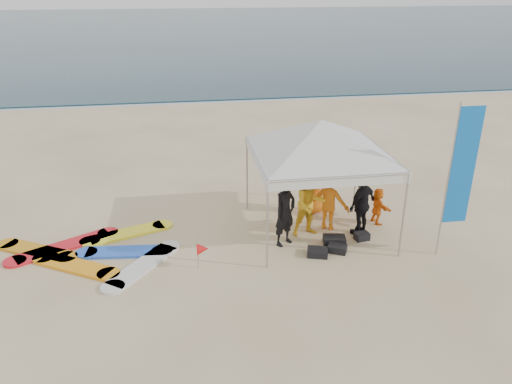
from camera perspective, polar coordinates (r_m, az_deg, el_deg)
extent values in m
plane|color=beige|center=(11.07, -2.60, -11.36)|extent=(120.00, 120.00, 0.00)
cube|color=#0C2633|center=(69.33, -8.65, 18.05)|extent=(160.00, 84.00, 0.08)
cube|color=silver|center=(27.98, -6.99, 10.27)|extent=(160.00, 1.20, 0.01)
imported|color=black|center=(12.50, 3.34, -2.34)|extent=(0.77, 0.72, 1.77)
imported|color=yellow|center=(13.01, 6.15, -1.40)|extent=(0.95, 0.80, 1.76)
imported|color=orange|center=(13.41, 8.39, -0.88)|extent=(1.26, 1.10, 1.69)
imported|color=black|center=(13.29, 12.02, -1.38)|extent=(1.06, 0.90, 1.70)
imported|color=orange|center=(14.29, 6.77, 0.79)|extent=(0.98, 0.85, 1.69)
imported|color=orange|center=(14.10, 13.74, -1.55)|extent=(0.44, 1.00, 1.04)
cylinder|color=#A5A5A8|center=(14.32, -1.03, 2.07)|extent=(0.05, 0.05, 2.19)
cylinder|color=#A5A5A8|center=(15.10, 11.42, 2.75)|extent=(0.05, 0.05, 2.19)
cylinder|color=#A5A5A8|center=(11.36, 1.30, -3.91)|extent=(0.05, 0.05, 2.19)
cylinder|color=#A5A5A8|center=(12.33, 16.52, -2.65)|extent=(0.05, 0.05, 2.19)
cube|color=silver|center=(11.34, 9.54, 1.12)|extent=(3.38, 0.02, 0.24)
cube|color=silver|center=(14.30, 5.50, 6.08)|extent=(3.38, 0.02, 0.24)
cube|color=silver|center=(12.45, 0.00, 3.52)|extent=(0.02, 3.38, 0.24)
cube|color=silver|center=(13.34, 14.11, 4.17)|extent=(0.02, 3.38, 0.24)
pyramid|color=silver|center=(12.50, 7.53, 8.19)|extent=(4.64, 4.64, 0.88)
cylinder|color=#A5A5A8|center=(12.41, 21.05, 1.01)|extent=(0.04, 0.04, 3.81)
cube|color=blue|center=(12.44, 22.58, 2.71)|extent=(0.60, 0.03, 2.83)
cylinder|color=#A5A5A8|center=(11.81, -6.65, -7.36)|extent=(0.02, 0.02, 0.60)
cone|color=red|center=(11.71, -6.10, -6.49)|extent=(0.28, 0.28, 0.28)
cube|color=black|center=(12.95, 8.93, -5.49)|extent=(0.61, 0.45, 0.22)
cube|color=black|center=(12.63, 9.27, -6.42)|extent=(0.55, 0.48, 0.18)
cube|color=black|center=(12.43, 7.04, -6.85)|extent=(0.59, 0.52, 0.16)
cube|color=black|center=(13.30, 12.00, -4.97)|extent=(0.40, 0.32, 0.20)
cube|color=yellow|center=(13.73, -14.49, -4.57)|extent=(2.01, 1.16, 0.07)
cube|color=red|center=(13.58, -21.10, -5.83)|extent=(2.31, 1.63, 0.07)
cube|color=blue|center=(12.86, -14.78, -6.64)|extent=(1.91, 0.73, 0.07)
cube|color=orange|center=(13.64, -23.82, -6.16)|extent=(1.88, 1.39, 0.07)
cube|color=silver|center=(12.20, -12.78, -8.20)|extent=(1.66, 1.95, 0.07)
cube|color=orange|center=(12.63, -19.93, -7.95)|extent=(1.90, 1.44, 0.07)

